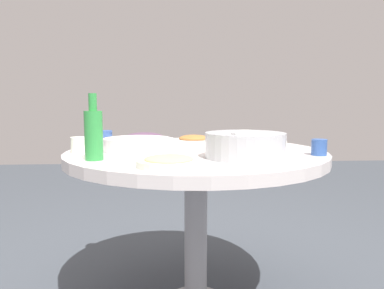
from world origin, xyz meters
name	(u,v)px	position (x,y,z in m)	size (l,w,h in m)	color
round_dining_table	(196,169)	(0.00, 0.00, 0.65)	(1.12, 1.12, 0.73)	#99999E
rice_bowl	(245,145)	(0.23, 0.17, 0.78)	(0.31, 0.31, 0.11)	#B2B5BA
soup_bowl	(138,145)	(0.01, -0.25, 0.76)	(0.29, 0.31, 0.06)	white
dish_eggplant	(144,138)	(-0.34, -0.25, 0.75)	(0.25, 0.25, 0.05)	silver
dish_shrimp	(264,142)	(-0.17, 0.35, 0.75)	(0.22, 0.22, 0.04)	white
dish_noodles	(169,161)	(0.40, -0.12, 0.75)	(0.22, 0.22, 0.04)	silver
dish_stirfry	(194,140)	(-0.23, 0.01, 0.75)	(0.22, 0.22, 0.05)	white
green_bottle	(94,133)	(0.24, -0.39, 0.83)	(0.07, 0.07, 0.24)	green
tea_cup_near	(105,137)	(-0.27, -0.44, 0.77)	(0.08, 0.08, 0.07)	#335192
tea_cup_far	(319,147)	(0.19, 0.48, 0.76)	(0.06, 0.06, 0.06)	#2F539B
tea_cup_side	(79,145)	(0.04, -0.49, 0.76)	(0.07, 0.07, 0.07)	white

